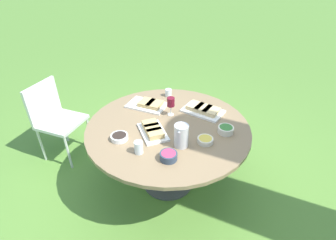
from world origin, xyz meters
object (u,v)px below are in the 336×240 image
Objects in this scene: dining_table at (168,133)px; chair_near_left at (55,115)px; water_pitcher at (181,136)px; wine_glass at (171,103)px.

chair_near_left is (0.08, -1.35, -0.11)m from dining_table.
water_pitcher is 0.48m from wine_glass.
wine_glass reaches higher than chair_near_left.
dining_table is 0.29m from wine_glass.
wine_glass is (-0.40, -0.27, 0.04)m from water_pitcher.
water_pitcher reaches higher than wine_glass.
wine_glass is at bearing -163.87° from dining_table.
dining_table is 1.36m from chair_near_left.
dining_table is at bearing 93.24° from chair_near_left.
chair_near_left reaches higher than dining_table.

